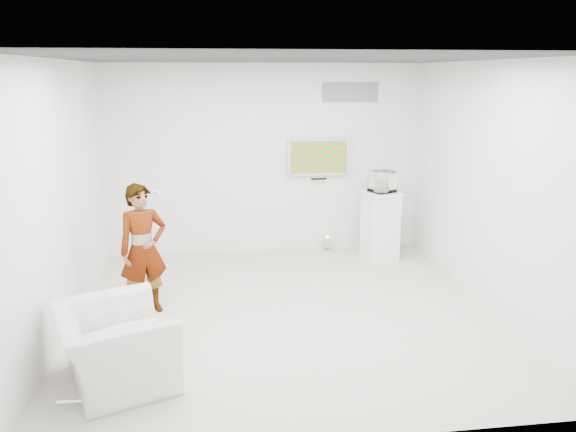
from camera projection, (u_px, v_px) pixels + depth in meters
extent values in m
cube|color=beige|center=(285.00, 312.00, 6.86)|extent=(5.00, 5.00, 0.01)
cube|color=#2F3032|center=(285.00, 59.00, 6.12)|extent=(5.00, 5.00, 0.01)
cube|color=silver|center=(265.00, 160.00, 8.89)|extent=(5.00, 0.01, 3.00)
cube|color=silver|center=(329.00, 264.00, 4.09)|extent=(5.00, 0.01, 3.00)
cube|color=silver|center=(60.00, 199.00, 6.17)|extent=(0.01, 5.00, 3.00)
cube|color=silver|center=(489.00, 187.00, 6.81)|extent=(0.01, 5.00, 3.00)
cube|color=silver|center=(319.00, 157.00, 8.94)|extent=(1.00, 0.08, 0.60)
cube|color=slate|center=(350.00, 92.00, 8.79)|extent=(0.90, 0.02, 0.30)
imported|color=silver|center=(143.00, 250.00, 6.70)|extent=(0.69, 0.59, 1.60)
imported|color=silver|center=(115.00, 347.00, 5.24)|extent=(1.33, 1.41, 0.73)
cube|color=white|center=(380.00, 226.00, 8.75)|extent=(0.59, 0.59, 1.07)
cylinder|color=silver|center=(328.00, 243.00, 9.23)|extent=(0.16, 0.16, 0.25)
cube|color=white|center=(382.00, 182.00, 8.58)|extent=(0.43, 0.43, 0.32)
cube|color=white|center=(382.00, 186.00, 8.59)|extent=(0.11, 0.14, 0.19)
cube|color=white|center=(156.00, 193.00, 6.80)|extent=(0.11, 0.14, 0.04)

